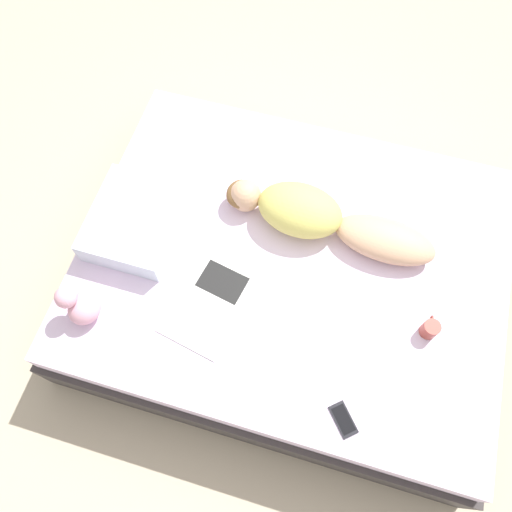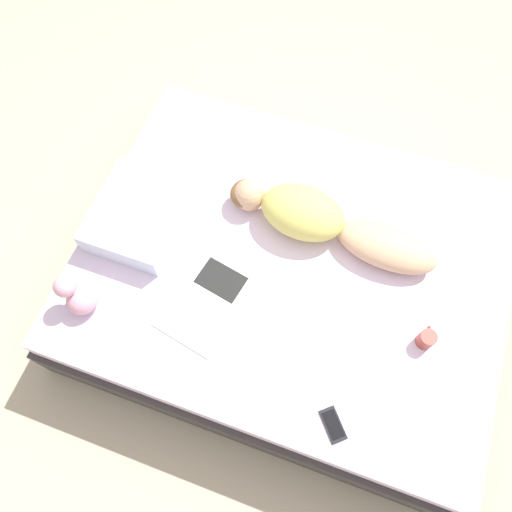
# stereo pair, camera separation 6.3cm
# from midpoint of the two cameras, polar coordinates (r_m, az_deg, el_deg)

# --- Properties ---
(ground_plane) EXTENTS (12.00, 12.00, 0.00)m
(ground_plane) POSITION_cam_midpoint_polar(r_m,az_deg,el_deg) (3.03, 4.26, -4.19)
(ground_plane) COLOR #B7A88E
(bed) EXTENTS (1.80, 2.26, 0.47)m
(bed) POSITION_cam_midpoint_polar(r_m,az_deg,el_deg) (2.81, 4.59, -2.53)
(bed) COLOR #383333
(bed) RESTS_ON ground_plane
(person) EXTENTS (0.33, 1.14, 0.22)m
(person) POSITION_cam_midpoint_polar(r_m,az_deg,el_deg) (2.61, 8.32, 3.95)
(person) COLOR tan
(person) RESTS_ON bed
(open_magazine) EXTENTS (0.55, 0.42, 0.01)m
(open_magazine) POSITION_cam_midpoint_polar(r_m,az_deg,el_deg) (2.51, -4.76, -4.96)
(open_magazine) COLOR white
(open_magazine) RESTS_ON bed
(coffee_mug) EXTENTS (0.11, 0.08, 0.09)m
(coffee_mug) POSITION_cam_midpoint_polar(r_m,az_deg,el_deg) (2.54, 19.59, -8.93)
(coffee_mug) COLOR #993D33
(coffee_mug) RESTS_ON bed
(cell_phone) EXTENTS (0.17, 0.16, 0.01)m
(cell_phone) POSITION_cam_midpoint_polar(r_m,az_deg,el_deg) (2.40, 9.58, -18.50)
(cell_phone) COLOR black
(cell_phone) RESTS_ON bed
(plush_toy) EXTENTS (0.17, 0.19, 0.23)m
(plush_toy) POSITION_cam_midpoint_polar(r_m,az_deg,el_deg) (2.55, -18.95, -4.32)
(plush_toy) COLOR #DB9EB2
(plush_toy) RESTS_ON bed
(pillow) EXTENTS (0.52, 0.44, 0.15)m
(pillow) POSITION_cam_midpoint_polar(r_m,az_deg,el_deg) (2.69, -12.64, 4.55)
(pillow) COLOR silver
(pillow) RESTS_ON bed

